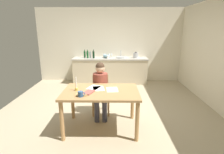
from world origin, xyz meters
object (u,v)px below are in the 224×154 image
(bottle_oil, at_px, (85,54))
(bottle_wine_red, at_px, (90,55))
(chair_at_table, at_px, (101,93))
(wine_glass_by_kettle, at_px, (109,54))
(bottle_sauce, at_px, (94,55))
(candlestick, at_px, (76,87))
(mixing_bowl, at_px, (106,56))
(book_magazine, at_px, (81,94))
(wine_glass_back_left, at_px, (105,54))
(bottle_vinegar, at_px, (88,55))
(stovetop_kettle, at_px, (136,55))
(wine_glass_back_right, at_px, (104,54))
(wine_glass_near_sink, at_px, (112,54))
(dining_table, at_px, (101,96))
(coffee_mug, at_px, (81,94))
(sink_unit, at_px, (121,57))
(book_cookery, at_px, (89,92))
(person_seated, at_px, (100,86))
(teacup_on_counter, at_px, (108,57))

(bottle_oil, distance_m, bottle_wine_red, 0.22)
(chair_at_table, relative_size, wine_glass_by_kettle, 5.56)
(chair_at_table, xyz_separation_m, bottle_sauce, (-0.40, 2.30, 0.55))
(candlestick, xyz_separation_m, mixing_bowl, (0.43, 3.09, 0.11))
(bottle_oil, bearing_deg, bottle_wine_red, -21.79)
(book_magazine, height_order, wine_glass_back_left, wine_glass_back_left)
(bottle_vinegar, height_order, wine_glass_by_kettle, bottle_vinegar)
(bottle_sauce, height_order, stovetop_kettle, bottle_sauce)
(wine_glass_back_right, bearing_deg, wine_glass_near_sink, 0.00)
(dining_table, height_order, coffee_mug, coffee_mug)
(wine_glass_near_sink, bearing_deg, bottle_sauce, -159.67)
(coffee_mug, relative_size, sink_unit, 0.35)
(book_magazine, height_order, mixing_bowl, mixing_bowl)
(chair_at_table, height_order, wine_glass_back_left, wine_glass_back_left)
(book_cookery, relative_size, bottle_wine_red, 1.01)
(mixing_bowl, bearing_deg, stovetop_kettle, -0.84)
(person_seated, xyz_separation_m, wine_glass_near_sink, (0.21, 2.68, 0.33))
(dining_table, xyz_separation_m, stovetop_kettle, (1.00, 3.09, 0.33))
(coffee_mug, bearing_deg, wine_glass_back_left, 85.94)
(stovetop_kettle, bearing_deg, mixing_bowl, 179.16)
(dining_table, xyz_separation_m, bottle_wine_red, (-0.58, 3.05, 0.33))
(person_seated, xyz_separation_m, candlestick, (-0.40, -0.55, 0.17))
(book_magazine, height_order, bottle_oil, bottle_oil)
(mixing_bowl, relative_size, wine_glass_by_kettle, 1.61)
(chair_at_table, height_order, bottle_oil, bottle_oil)
(book_magazine, bearing_deg, coffee_mug, -92.19)
(sink_unit, relative_size, bottle_oil, 1.31)
(bottle_oil, height_order, wine_glass_back_left, bottle_oil)
(dining_table, distance_m, candlestick, 0.49)
(stovetop_kettle, bearing_deg, bottle_oil, 178.55)
(book_magazine, bearing_deg, person_seated, 65.13)
(bottle_wine_red, bearing_deg, chair_at_table, -77.47)
(book_cookery, bearing_deg, teacup_on_counter, 106.60)
(chair_at_table, xyz_separation_m, mixing_bowl, (0.04, 2.39, 0.48))
(mixing_bowl, xyz_separation_m, wine_glass_by_kettle, (0.09, 0.14, 0.05))
(candlestick, bearing_deg, teacup_on_counter, 80.53)
(bottle_vinegar, height_order, bottle_sauce, bottle_sauce)
(chair_at_table, distance_m, bottle_wine_red, 2.45)
(dining_table, distance_m, sink_unit, 3.14)
(bottle_sauce, distance_m, wine_glass_back_left, 0.46)
(dining_table, height_order, book_cookery, book_cookery)
(coffee_mug, distance_m, bottle_oil, 3.47)
(book_magazine, xyz_separation_m, bottle_wine_red, (-0.26, 3.27, 0.22))
(bottle_wine_red, bearing_deg, wine_glass_back_right, 22.31)
(chair_at_table, relative_size, book_cookery, 3.38)
(book_magazine, bearing_deg, mixing_bowl, 79.11)
(chair_at_table, xyz_separation_m, wine_glass_back_right, (-0.06, 2.53, 0.53))
(person_seated, bearing_deg, wine_glass_back_right, 91.53)
(bottle_vinegar, bearing_deg, chair_at_table, -75.30)
(candlestick, bearing_deg, coffee_mug, -66.45)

